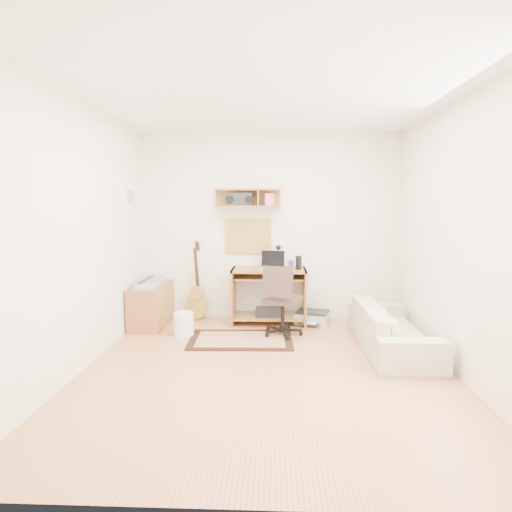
{
  "coord_description": "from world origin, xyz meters",
  "views": [
    {
      "loc": [
        0.06,
        -4.14,
        1.6
      ],
      "look_at": [
        -0.15,
        1.05,
        1.0
      ],
      "focal_mm": 30.73,
      "sensor_mm": 36.0,
      "label": 1
    }
  ],
  "objects_px": {
    "task_chair": "(283,300)",
    "cabinet": "(151,305)",
    "printer": "(312,317)",
    "desk": "(269,296)",
    "sofa": "(392,320)"
  },
  "relations": [
    {
      "from": "printer",
      "to": "task_chair",
      "type": "bearing_deg",
      "value": -109.49
    },
    {
      "from": "desk",
      "to": "sofa",
      "type": "distance_m",
      "value": 1.75
    },
    {
      "from": "desk",
      "to": "printer",
      "type": "height_order",
      "value": "desk"
    },
    {
      "from": "cabinet",
      "to": "printer",
      "type": "height_order",
      "value": "cabinet"
    },
    {
      "from": "task_chair",
      "to": "printer",
      "type": "bearing_deg",
      "value": 74.01
    },
    {
      "from": "desk",
      "to": "task_chair",
      "type": "xyz_separation_m",
      "value": [
        0.18,
        -0.57,
        0.07
      ]
    },
    {
      "from": "cabinet",
      "to": "printer",
      "type": "distance_m",
      "value": 2.19
    },
    {
      "from": "cabinet",
      "to": "printer",
      "type": "relative_size",
      "value": 2.08
    },
    {
      "from": "desk",
      "to": "printer",
      "type": "distance_m",
      "value": 0.66
    },
    {
      "from": "desk",
      "to": "cabinet",
      "type": "distance_m",
      "value": 1.59
    },
    {
      "from": "sofa",
      "to": "desk",
      "type": "bearing_deg",
      "value": 52.35
    },
    {
      "from": "cabinet",
      "to": "printer",
      "type": "xyz_separation_m",
      "value": [
        2.17,
        0.17,
        -0.19
      ]
    },
    {
      "from": "task_chair",
      "to": "cabinet",
      "type": "bearing_deg",
      "value": -172.3
    },
    {
      "from": "printer",
      "to": "sofa",
      "type": "bearing_deg",
      "value": -36.65
    },
    {
      "from": "desk",
      "to": "sofa",
      "type": "bearing_deg",
      "value": -37.65
    }
  ]
}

